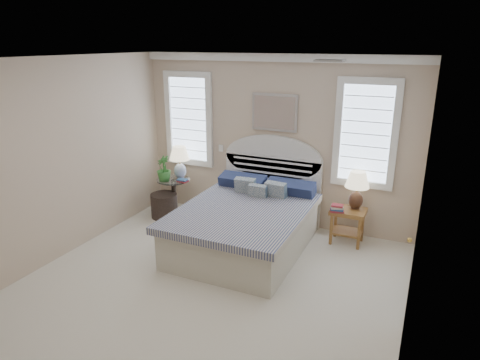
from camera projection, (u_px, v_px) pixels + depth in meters
name	position (u px, v px, depth m)	size (l,w,h in m)	color
floor	(199.00, 296.00, 5.06)	(4.50, 5.00, 0.01)	beige
ceiling	(191.00, 60.00, 4.22)	(4.50, 5.00, 0.01)	white
wall_back	(274.00, 142.00, 6.80)	(4.50, 0.02, 2.70)	beige
wall_left	(44.00, 165.00, 5.53)	(0.02, 5.00, 2.70)	beige
wall_right	(417.00, 223.00, 3.75)	(0.02, 5.00, 2.70)	beige
crown_molding	(276.00, 58.00, 6.37)	(4.50, 0.08, 0.12)	white
hvac_vent	(330.00, 61.00, 4.45)	(0.30, 0.20, 0.02)	#B2B2B2
switch_plate	(221.00, 148.00, 7.23)	(0.08, 0.01, 0.12)	white
window_left	(189.00, 119.00, 7.32)	(0.90, 0.06, 1.60)	silver
window_right	(366.00, 134.00, 6.16)	(0.90, 0.06, 1.60)	silver
painting	(274.00, 112.00, 6.62)	(0.74, 0.04, 0.58)	silver
closet_door	(420.00, 196.00, 4.84)	(0.02, 1.80, 2.40)	white
bed	(248.00, 221.00, 6.20)	(1.72, 2.28, 1.47)	beige
side_table_left	(174.00, 193.00, 7.36)	(0.56, 0.56, 0.63)	black
nightstand_right	(348.00, 219.00, 6.29)	(0.50, 0.40, 0.53)	olive
floor_pot	(164.00, 205.00, 7.29)	(0.45, 0.45, 0.41)	black
lamp_left	(180.00, 159.00, 7.26)	(0.41, 0.41, 0.56)	white
lamp_right	(357.00, 186.00, 6.19)	(0.42, 0.42, 0.57)	black
potted_plant	(164.00, 169.00, 7.13)	(0.24, 0.24, 0.43)	#337A31
books_left	(183.00, 180.00, 7.15)	(0.18, 0.13, 0.05)	maroon
books_right	(337.00, 208.00, 6.15)	(0.22, 0.18, 0.11)	maroon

